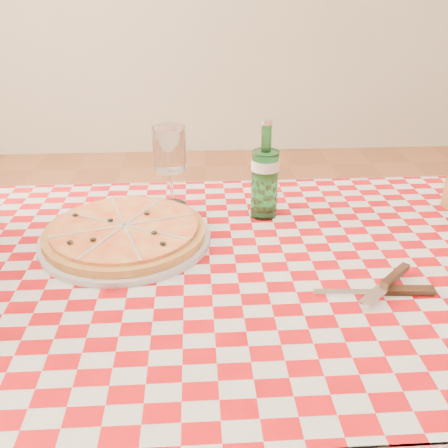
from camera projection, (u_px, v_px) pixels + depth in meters
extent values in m
cube|color=brown|center=(235.00, 275.00, 1.02)|extent=(1.20, 0.80, 0.04)
cylinder|color=brown|center=(42.00, 326.00, 1.47)|extent=(0.06, 0.06, 0.71)
cylinder|color=brown|center=(401.00, 313.00, 1.53)|extent=(0.06, 0.06, 0.71)
cube|color=#AB0A0E|center=(236.00, 265.00, 1.01)|extent=(1.30, 0.90, 0.01)
cylinder|color=brown|center=(419.00, 373.00, 1.49)|extent=(0.04, 0.04, 0.43)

